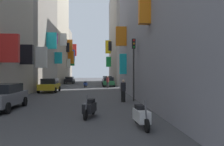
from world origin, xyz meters
TOP-DOWN VIEW (x-y plane):
  - ground_plane at (0.00, 30.00)m, footprint 140.00×140.00m
  - building_left_mid_a at (-7.99, 29.96)m, footprint 7.34×14.74m
  - building_left_mid_b at (-7.99, 45.13)m, footprint 7.36×15.59m
  - building_left_mid_c at (-7.96, 56.45)m, footprint 7.33×7.08m
  - building_right_mid_c at (8.00, 47.16)m, footprint 7.24×25.69m
  - parked_car_silver at (3.72, 40.63)m, footprint 2.02×4.01m
  - parked_car_green at (3.63, 34.00)m, footprint 1.91×4.28m
  - parked_car_grey at (-3.62, 11.19)m, footprint 1.85×4.31m
  - parked_car_yellow at (-3.47, 23.55)m, footprint 1.97×3.98m
  - parked_car_black at (-3.68, 43.70)m, footprint 1.83×4.29m
  - scooter_white at (3.64, 6.30)m, footprint 0.53×1.98m
  - scooter_blue at (0.10, 32.22)m, footprint 0.54×1.99m
  - scooter_black at (1.54, 8.56)m, footprint 0.68×1.91m
  - pedestrian_crossing at (3.34, 29.95)m, footprint 0.52×0.52m
  - pedestrian_near_left at (3.81, 14.24)m, footprint 0.52×0.52m
  - traffic_light_near_corner at (4.65, 14.60)m, footprint 0.26×0.34m

SIDE VIEW (x-z plane):
  - ground_plane at x=0.00m, z-range 0.00..0.00m
  - scooter_black at x=1.54m, z-range -0.10..1.03m
  - scooter_white at x=3.64m, z-range -0.10..1.03m
  - scooter_blue at x=0.10m, z-range -0.10..1.03m
  - parked_car_black at x=-3.68m, z-range 0.05..1.44m
  - parked_car_green at x=3.63m, z-range 0.03..1.52m
  - parked_car_grey at x=-3.62m, z-range 0.04..1.53m
  - parked_car_yellow at x=-3.47m, z-range 0.03..1.55m
  - parked_car_silver at x=3.72m, z-range 0.03..1.58m
  - pedestrian_near_left at x=3.81m, z-range 0.00..1.65m
  - pedestrian_crossing at x=3.34m, z-range 0.00..1.71m
  - traffic_light_near_corner at x=4.65m, z-range 0.82..5.55m
  - building_left_mid_c at x=-7.96m, z-range 0.00..12.90m
  - building_left_mid_a at x=-7.99m, z-range -0.01..17.12m
  - building_right_mid_c at x=8.00m, z-range 0.00..20.78m
  - building_left_mid_b at x=-7.99m, z-range -0.01..21.90m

